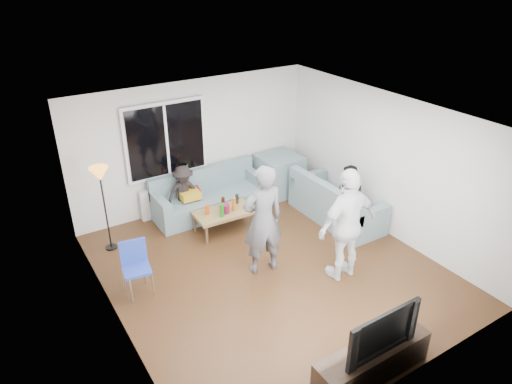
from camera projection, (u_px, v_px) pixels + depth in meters
floor at (270, 270)px, 7.82m from camera, size 5.00×5.50×0.04m
ceiling at (273, 117)px, 6.63m from camera, size 5.00×5.50×0.04m
wall_back at (194, 145)px, 9.32m from camera, size 5.00×0.04×2.60m
wall_front at (412, 300)px, 5.14m from camera, size 5.00×0.04×2.60m
wall_left at (109, 249)px, 6.03m from camera, size 0.04×5.50×2.60m
wall_right at (388, 165)px, 8.42m from camera, size 0.04×5.50×2.60m
window_frame at (166, 140)px, 8.86m from camera, size 1.62×0.06×1.47m
window_glass at (167, 140)px, 8.83m from camera, size 1.50×0.02×1.35m
window_mullion at (167, 141)px, 8.82m from camera, size 0.05×0.03×1.35m
radiator at (172, 199)px, 9.39m from camera, size 1.30×0.12×0.62m
potted_plant at (184, 173)px, 9.28m from camera, size 0.22×0.19×0.38m
vase at (155, 185)px, 9.03m from camera, size 0.19×0.19×0.19m
sofa_back_section at (210, 193)px, 9.37m from camera, size 2.30×0.85×0.85m
sofa_right_section at (337, 199)px, 9.11m from camera, size 2.00×0.85×0.85m
sofa_corner at (279, 174)px, 10.16m from camera, size 0.85×0.85×0.85m
cushion_yellow at (190, 195)px, 9.10m from camera, size 0.39×0.33×0.14m
cushion_red at (191, 193)px, 9.19m from camera, size 0.41×0.37×0.13m
coffee_table at (224, 221)px, 8.83m from camera, size 1.12×0.64×0.40m
pitcher at (225, 208)px, 8.67m from camera, size 0.17×0.17×0.17m
side_chair at (137, 270)px, 7.07m from camera, size 0.46×0.46×0.86m
floor_lamp at (105, 210)px, 8.02m from camera, size 0.32×0.32×1.56m
player_left at (263, 220)px, 7.39m from camera, size 0.74×0.54×1.88m
player_right at (347, 225)px, 7.25m from camera, size 1.11×0.47×1.88m
spectator_right at (349, 197)px, 8.79m from camera, size 0.52×0.64×1.23m
spectator_back at (184, 193)px, 9.07m from camera, size 0.74×0.44×1.12m
tv_console at (372, 362)px, 5.75m from camera, size 1.60×0.40×0.44m
television at (377, 329)px, 5.51m from camera, size 1.08×0.14×0.62m
bottle_d at (234, 204)px, 8.70m from camera, size 0.07×0.07×0.27m
bottle_e at (237, 199)px, 8.99m from camera, size 0.07×0.07×0.19m
bottle_c at (223, 202)px, 8.84m from camera, size 0.07×0.07×0.21m
bottle_a at (207, 210)px, 8.60m from camera, size 0.07×0.07×0.20m
bottle_b at (222, 210)px, 8.51m from camera, size 0.08×0.08×0.26m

